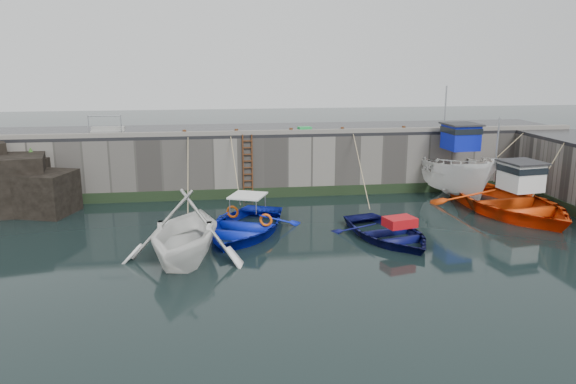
{
  "coord_description": "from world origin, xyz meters",
  "views": [
    {
      "loc": [
        -3.78,
        -17.16,
        6.84
      ],
      "look_at": [
        -0.53,
        6.07,
        1.2
      ],
      "focal_mm": 35.0,
      "sensor_mm": 36.0,
      "label": 1
    }
  ],
  "objects": [
    {
      "name": "road_back",
      "position": [
        0.0,
        12.5,
        3.08
      ],
      "size": [
        30.0,
        5.0,
        0.16
      ],
      "primitive_type": "cube",
      "color": "black",
      "rests_on": "quay_back"
    },
    {
      "name": "boat_near_blue",
      "position": [
        -2.55,
        4.3,
        0.0
      ],
      "size": [
        5.78,
        6.63,
        1.15
      ],
      "primitive_type": "imported",
      "rotation": [
        0.0,
        0.0,
        -0.39
      ],
      "color": "#0C1EBE",
      "rests_on": "ground"
    },
    {
      "name": "fish_crate",
      "position": [
        0.91,
        10.42,
        3.32
      ],
      "size": [
        0.69,
        0.55,
        0.31
      ],
      "primitive_type": "cube",
      "rotation": [
        0.0,
        0.0,
        0.18
      ],
      "color": "green",
      "rests_on": "road_back"
    },
    {
      "name": "bollard_d",
      "position": [
        2.8,
        10.25,
        3.3
      ],
      "size": [
        0.18,
        0.18,
        0.28
      ],
      "primitive_type": "cylinder",
      "color": "#3F1E0F",
      "rests_on": "road_back"
    },
    {
      "name": "algae_back",
      "position": [
        0.0,
        9.96,
        0.25
      ],
      "size": [
        30.0,
        0.08,
        0.5
      ],
      "primitive_type": "cube",
      "color": "black",
      "rests_on": "ground"
    },
    {
      "name": "boat_near_white_rope",
      "position": [
        -4.75,
        7.04,
        0.0
      ],
      "size": [
        0.04,
        6.46,
        3.1
      ],
      "primitive_type": null,
      "color": "tan",
      "rests_on": "ground"
    },
    {
      "name": "boat_near_blue_rope",
      "position": [
        -2.55,
        8.4,
        0.0
      ],
      "size": [
        0.04,
        4.12,
        3.1
      ],
      "primitive_type": null,
      "color": "tan",
      "rests_on": "ground"
    },
    {
      "name": "bollard_b",
      "position": [
        -2.5,
        10.25,
        3.3
      ],
      "size": [
        0.18,
        0.18,
        0.28
      ],
      "primitive_type": "cylinder",
      "color": "#3F1E0F",
      "rests_on": "road_back"
    },
    {
      "name": "boat_far_orange",
      "position": [
        9.5,
        5.67,
        0.5
      ],
      "size": [
        6.31,
        8.11,
        4.54
      ],
      "rotation": [
        0.0,
        0.0,
        0.14
      ],
      "color": "#F5430C",
      "rests_on": "ground"
    },
    {
      "name": "bollard_e",
      "position": [
        6.0,
        10.25,
        3.3
      ],
      "size": [
        0.18,
        0.18,
        0.28
      ],
      "primitive_type": "cylinder",
      "color": "#3F1E0F",
      "rests_on": "road_back"
    },
    {
      "name": "boat_near_navy_rope",
      "position": [
        2.91,
        7.67,
        0.0
      ],
      "size": [
        0.04,
        5.33,
        3.1
      ],
      "primitive_type": null,
      "color": "tan",
      "rests_on": "ground"
    },
    {
      "name": "bollard_a",
      "position": [
        -5.0,
        10.25,
        3.3
      ],
      "size": [
        0.18,
        0.18,
        0.28
      ],
      "primitive_type": "cylinder",
      "color": "#3F1E0F",
      "rests_on": "road_back"
    },
    {
      "name": "boat_near_navy",
      "position": [
        2.91,
        2.85,
        0.0
      ],
      "size": [
        4.56,
        5.58,
        1.01
      ],
      "primitive_type": "imported",
      "rotation": [
        0.0,
        0.0,
        0.24
      ],
      "color": "#0B0D46",
      "rests_on": "ground"
    },
    {
      "name": "quay_back",
      "position": [
        0.0,
        12.5,
        1.5
      ],
      "size": [
        30.0,
        5.0,
        3.0
      ],
      "primitive_type": "cube",
      "color": "slate",
      "rests_on": "ground"
    },
    {
      "name": "boat_far_white",
      "position": [
        8.34,
        9.27,
        1.17
      ],
      "size": [
        3.14,
        7.36,
        5.78
      ],
      "rotation": [
        0.0,
        0.0,
        0.06
      ],
      "color": "white",
      "rests_on": "ground"
    },
    {
      "name": "boat_near_white",
      "position": [
        -4.75,
        1.59,
        0.0
      ],
      "size": [
        5.4,
        5.96,
        2.74
      ],
      "primitive_type": "imported",
      "rotation": [
        0.0,
        0.0,
        -0.19
      ],
      "color": "white",
      "rests_on": "ground"
    },
    {
      "name": "kerb_back",
      "position": [
        0.0,
        10.15,
        3.26
      ],
      "size": [
        30.0,
        0.3,
        0.2
      ],
      "primitive_type": "cube",
      "color": "slate",
      "rests_on": "road_back"
    },
    {
      "name": "rock_outcrop",
      "position": [
        -12.92,
        9.11,
        1.26
      ],
      "size": [
        5.85,
        4.24,
        3.41
      ],
      "color": "black",
      "rests_on": "ground"
    },
    {
      "name": "bollard_c",
      "position": [
        0.2,
        10.25,
        3.3
      ],
      "size": [
        0.18,
        0.18,
        0.28
      ],
      "primitive_type": "cylinder",
      "color": "#3F1E0F",
      "rests_on": "road_back"
    },
    {
      "name": "railing",
      "position": [
        -8.75,
        11.25,
        3.36
      ],
      "size": [
        1.6,
        1.05,
        1.0
      ],
      "color": "#A5A8AD",
      "rests_on": "road_back"
    },
    {
      "name": "ladder",
      "position": [
        -2.0,
        9.91,
        1.59
      ],
      "size": [
        0.51,
        0.08,
        3.2
      ],
      "color": "#3F1E0F",
      "rests_on": "ground"
    },
    {
      "name": "ground",
      "position": [
        0.0,
        0.0,
        0.0
      ],
      "size": [
        120.0,
        120.0,
        0.0
      ],
      "primitive_type": "plane",
      "color": "black",
      "rests_on": "ground"
    }
  ]
}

